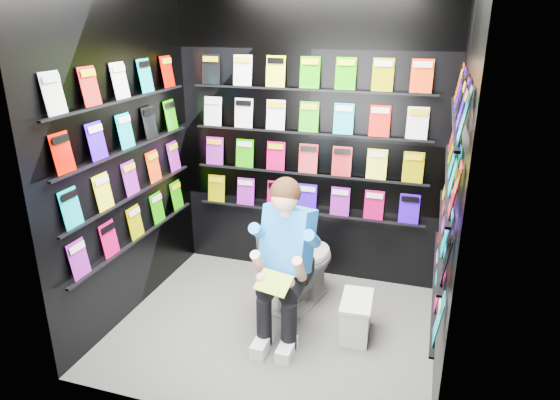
% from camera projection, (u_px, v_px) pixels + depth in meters
% --- Properties ---
extents(floor, '(2.40, 2.40, 0.00)m').
position_uv_depth(floor, '(274.00, 328.00, 3.91)').
color(floor, '#5B5B59').
rests_on(floor, ground).
extents(wall_back, '(2.40, 0.04, 2.60)m').
position_uv_depth(wall_back, '(309.00, 138.00, 4.36)').
color(wall_back, black).
rests_on(wall_back, floor).
extents(wall_front, '(2.40, 0.04, 2.60)m').
position_uv_depth(wall_front, '(213.00, 222.00, 2.57)').
color(wall_front, black).
rests_on(wall_front, floor).
extents(wall_left, '(0.04, 2.00, 2.60)m').
position_uv_depth(wall_left, '(124.00, 155.00, 3.80)').
color(wall_left, black).
rests_on(wall_left, floor).
extents(wall_right, '(0.04, 2.00, 2.60)m').
position_uv_depth(wall_right, '(455.00, 185.00, 3.12)').
color(wall_right, black).
rests_on(wall_right, floor).
extents(comics_back, '(2.10, 0.06, 1.37)m').
position_uv_depth(comics_back, '(309.00, 138.00, 4.33)').
color(comics_back, '#D40B00').
rests_on(comics_back, wall_back).
extents(comics_left, '(0.06, 1.70, 1.37)m').
position_uv_depth(comics_left, '(128.00, 155.00, 3.79)').
color(comics_left, '#D40B00').
rests_on(comics_left, wall_left).
extents(comics_right, '(0.06, 1.70, 1.37)m').
position_uv_depth(comics_right, '(450.00, 184.00, 3.13)').
color(comics_right, '#D40B00').
rests_on(comics_right, wall_right).
extents(toilet, '(0.58, 0.83, 0.73)m').
position_uv_depth(toilet, '(301.00, 263.00, 4.14)').
color(toilet, silver).
rests_on(toilet, floor).
extents(longbox, '(0.23, 0.39, 0.28)m').
position_uv_depth(longbox, '(356.00, 319.00, 3.78)').
color(longbox, silver).
rests_on(longbox, floor).
extents(longbox_lid, '(0.25, 0.41, 0.03)m').
position_uv_depth(longbox_lid, '(357.00, 301.00, 3.73)').
color(longbox_lid, silver).
rests_on(longbox_lid, longbox).
extents(reader, '(0.64, 0.81, 1.32)m').
position_uv_depth(reader, '(288.00, 240.00, 3.67)').
color(reader, blue).
rests_on(reader, toilet).
extents(held_comic, '(0.28, 0.20, 0.10)m').
position_uv_depth(held_comic, '(273.00, 283.00, 3.42)').
color(held_comic, green).
rests_on(held_comic, reader).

